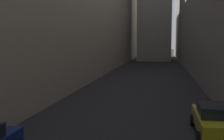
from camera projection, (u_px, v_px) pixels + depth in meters
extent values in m
plane|color=black|center=(149.00, 71.00, 44.32)|extent=(264.00, 264.00, 0.00)
cube|color=gray|center=(81.00, 7.00, 47.21)|extent=(11.14, 108.00, 19.69)
cube|color=#A59919|center=(216.00, 122.00, 13.54)|extent=(1.79, 4.38, 0.69)
cube|color=black|center=(217.00, 110.00, 13.30)|extent=(1.65, 1.93, 0.48)
cylinder|color=black|center=(193.00, 120.00, 15.18)|extent=(0.22, 0.63, 0.63)
cylinder|color=black|center=(200.00, 139.00, 12.26)|extent=(0.22, 0.63, 0.63)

